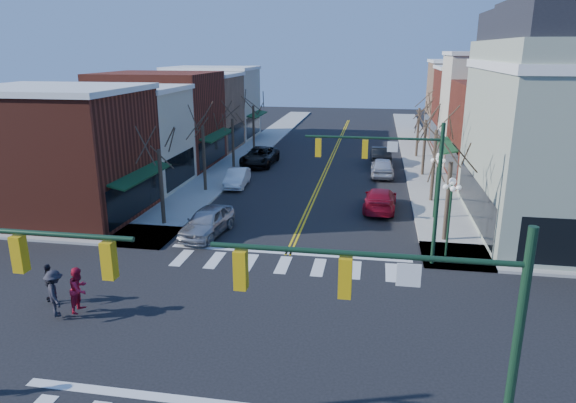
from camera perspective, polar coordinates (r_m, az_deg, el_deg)
The scene contains 33 objects.
ground at distance 20.74m, azimuth -3.70°, elevation -13.82°, with size 160.00×160.00×0.00m, color black.
sidewalk_left at distance 40.94m, azimuth -9.16°, elevation 1.60°, with size 3.50×70.00×0.15m, color #9E9B93.
sidewalk_right at distance 39.05m, azimuth 15.95°, elevation 0.43°, with size 3.50×70.00×0.15m, color #9E9B93.
bldg_left_brick_a at distance 35.82m, azimuth -24.09°, elevation 4.68°, with size 10.00×8.50×8.00m, color maroon.
bldg_left_stucco_a at distance 42.40m, azimuth -18.33°, elevation 6.57°, with size 10.00×7.00×7.50m, color beige.
bldg_left_brick_b at distance 49.45m, azimuth -14.08°, elevation 8.81°, with size 10.00×9.00×8.50m, color maroon.
bldg_left_tan at distance 57.09m, azimuth -10.73°, elevation 9.63°, with size 10.00×7.50×7.80m, color #9B7455.
bldg_left_stucco_b at distance 64.34m, azimuth -8.33°, elevation 10.67°, with size 10.00×8.00×8.20m, color beige.
bldg_right_brick_a at distance 45.02m, azimuth 24.25°, elevation 6.81°, with size 10.00×8.50×8.00m, color maroon.
bldg_right_stucco at distance 52.38m, azimuth 22.38°, elevation 9.31°, with size 10.00×7.00×10.00m, color beige.
bldg_right_brick_b at distance 59.76m, azimuth 20.83°, elevation 9.49°, with size 10.00×8.00×8.50m, color maroon.
bldg_right_tan at distance 67.58m, azimuth 19.63°, elevation 10.51°, with size 10.00×8.00×9.00m, color #9B7455.
traffic_mast_near_right at distance 11.58m, azimuth 14.97°, elevation -13.89°, with size 6.60×0.28×7.20m.
traffic_mast_far_right at distance 25.47m, azimuth 12.32°, elevation 3.07°, with size 6.60×0.28×7.20m.
lamppost_corner at distance 27.22m, azimuth 17.60°, elevation -0.27°, with size 0.36×0.36×4.33m.
lamppost_midblock at distance 33.46m, azimuth 16.22°, elevation 2.89°, with size 0.36×0.36×4.33m.
tree_left_a at distance 32.13m, azimuth -13.87°, elevation 1.45°, with size 0.24×0.24×4.76m, color #382B21.
tree_left_b at distance 39.35m, azimuth -9.30°, elevation 4.65°, with size 0.24×0.24×5.04m, color #382B21.
tree_left_c at distance 46.89m, azimuth -6.13°, elevation 6.36°, with size 0.24×0.24×4.55m, color #382B21.
tree_left_d at distance 54.49m, azimuth -3.84°, elevation 8.02°, with size 0.24×0.24×4.90m, color #382B21.
tree_right_a at distance 29.81m, azimuth 17.28°, elevation -0.13°, with size 0.24×0.24×4.62m, color #382B21.
tree_right_b at distance 37.44m, azimuth 15.87°, elevation 3.74°, with size 0.24×0.24×5.18m, color #382B21.
tree_right_c at distance 45.29m, azimuth 14.89°, elevation 5.72°, with size 0.24×0.24×4.83m, color #382B21.
tree_right_d at distance 53.14m, azimuth 14.22°, elevation 7.38°, with size 0.24×0.24×4.97m, color #382B21.
car_left_near at distance 30.33m, azimuth -8.96°, elevation -2.23°, with size 1.95×4.83×1.65m, color #A3A3A7.
car_left_mid at distance 40.92m, azimuth -5.68°, elevation 2.64°, with size 1.49×4.28×1.41m, color white.
car_left_far at distance 48.51m, azimuth -3.17°, elevation 5.03°, with size 2.75×5.96×1.66m, color black.
car_right_near at distance 35.22m, azimuth 10.20°, elevation 0.23°, with size 2.09×5.15×1.49m, color maroon.
car_right_mid at distance 44.75m, azimuth 10.44°, elevation 3.79°, with size 1.94×4.81×1.64m, color silver.
car_right_far at distance 49.72m, azimuth 10.25°, elevation 5.08°, with size 1.77×5.06×1.67m, color black.
pedestrian_red_b at distance 22.81m, azimuth -22.21°, elevation -9.02°, with size 0.93×0.72×1.91m, color red.
pedestrian_dark_a at distance 24.30m, azimuth -25.02°, elevation -8.11°, with size 0.97×0.40×1.66m, color black.
pedestrian_dark_b at distance 22.80m, azimuth -24.46°, elevation -9.26°, with size 1.26×0.72×1.94m, color black.
Camera 1 is at (4.32, -17.38, 10.46)m, focal length 32.00 mm.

